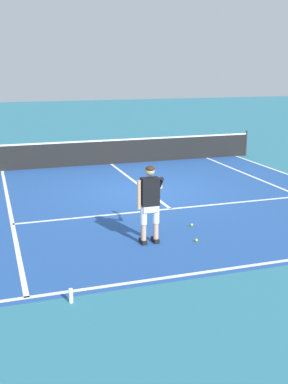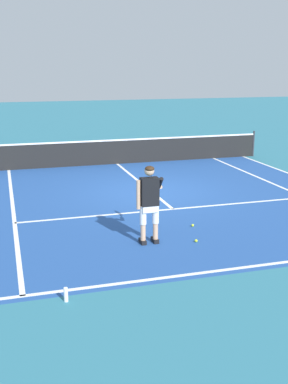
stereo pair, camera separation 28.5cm
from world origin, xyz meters
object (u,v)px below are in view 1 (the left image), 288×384
tennis_ball_by_baseline (196,240)px  water_bottle (71,296)px  tennis_ball_near_feet (192,225)px  tennis_player (150,199)px

tennis_ball_by_baseline → water_bottle: (-3.08, -1.91, 0.09)m
tennis_ball_near_feet → water_bottle: 4.48m
tennis_player → tennis_ball_by_baseline: tennis_player is taller
tennis_player → water_bottle: size_ratio=7.07×
tennis_ball_near_feet → tennis_player: bearing=-150.8°
tennis_player → tennis_ball_by_baseline: size_ratio=25.95×
tennis_player → water_bottle: 3.13m
tennis_ball_near_feet → tennis_ball_by_baseline: same height
tennis_player → water_bottle: bearing=-133.9°
tennis_ball_by_baseline → water_bottle: size_ratio=0.27×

